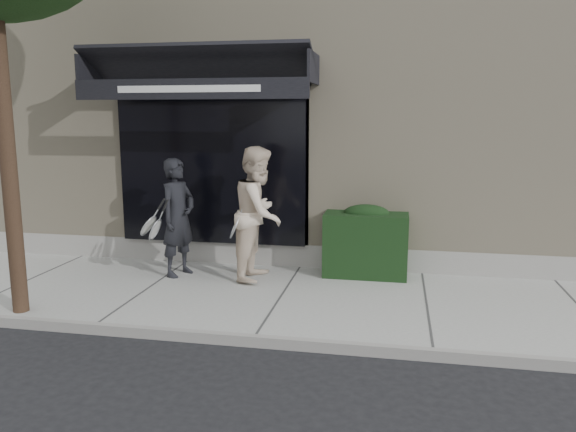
# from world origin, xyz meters

# --- Properties ---
(ground) EXTENTS (80.00, 80.00, 0.00)m
(ground) POSITION_xyz_m (0.00, 0.00, 0.00)
(ground) COLOR black
(ground) RESTS_ON ground
(sidewalk) EXTENTS (20.00, 3.00, 0.12)m
(sidewalk) POSITION_xyz_m (0.00, 0.00, 0.06)
(sidewalk) COLOR gray
(sidewalk) RESTS_ON ground
(curb) EXTENTS (20.00, 0.10, 0.14)m
(curb) POSITION_xyz_m (0.00, -1.55, 0.07)
(curb) COLOR gray
(curb) RESTS_ON ground
(building_facade) EXTENTS (14.30, 8.04, 5.64)m
(building_facade) POSITION_xyz_m (-0.01, 4.96, 2.74)
(building_facade) COLOR #C3B495
(building_facade) RESTS_ON ground
(hedge) EXTENTS (1.30, 0.70, 1.14)m
(hedge) POSITION_xyz_m (1.10, 1.25, 0.66)
(hedge) COLOR black
(hedge) RESTS_ON sidewalk
(pedestrian_front) EXTENTS (0.79, 0.89, 1.86)m
(pedestrian_front) POSITION_xyz_m (-1.81, 0.69, 1.05)
(pedestrian_front) COLOR black
(pedestrian_front) RESTS_ON sidewalk
(pedestrian_back) EXTENTS (0.85, 1.04, 2.05)m
(pedestrian_back) POSITION_xyz_m (-0.52, 0.77, 1.15)
(pedestrian_back) COLOR beige
(pedestrian_back) RESTS_ON sidewalk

